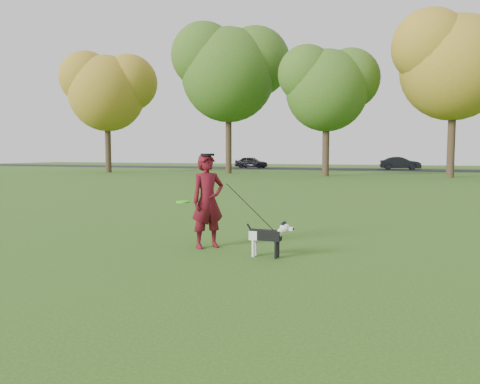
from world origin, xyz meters
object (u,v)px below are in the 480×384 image
at_px(car_left, 251,162).
at_px(car_mid, 400,163).
at_px(man, 208,201).
at_px(dog, 269,235).

height_order(car_left, car_mid, car_mid).
xyz_separation_m(man, dog, (1.18, -0.32, -0.43)).
bearing_deg(car_left, dog, -155.03).
relative_size(man, car_mid, 0.42).
xyz_separation_m(car_left, car_mid, (15.13, 0.00, 0.01)).
relative_size(car_left, car_mid, 0.95).
bearing_deg(car_left, car_mid, -85.78).
distance_m(car_left, car_mid, 15.13).
relative_size(man, dog, 2.07).
height_order(man, dog, man).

